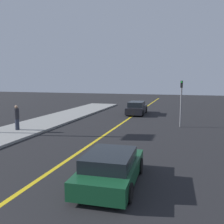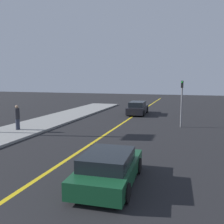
{
  "view_description": "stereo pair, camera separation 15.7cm",
  "coord_description": "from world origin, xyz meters",
  "px_view_note": "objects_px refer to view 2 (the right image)",
  "views": [
    {
      "loc": [
        5.39,
        -1.92,
        3.88
      ],
      "look_at": [
        0.56,
        14.04,
        1.64
      ],
      "focal_mm": 40.0,
      "sensor_mm": 36.0,
      "label": 1
    },
    {
      "loc": [
        5.54,
        -1.88,
        3.88
      ],
      "look_at": [
        0.56,
        14.04,
        1.64
      ],
      "focal_mm": 40.0,
      "sensor_mm": 36.0,
      "label": 2
    }
  ],
  "objects_px": {
    "car_near_right_lane": "(109,168)",
    "car_ahead_center": "(138,108)",
    "pedestrian_by_sign": "(17,117)",
    "traffic_light": "(182,99)"
  },
  "relations": [
    {
      "from": "car_near_right_lane",
      "to": "car_ahead_center",
      "type": "relative_size",
      "value": 0.88
    },
    {
      "from": "pedestrian_by_sign",
      "to": "traffic_light",
      "type": "height_order",
      "value": "traffic_light"
    },
    {
      "from": "car_near_right_lane",
      "to": "traffic_light",
      "type": "bearing_deg",
      "value": 77.1
    },
    {
      "from": "car_ahead_center",
      "to": "traffic_light",
      "type": "bearing_deg",
      "value": -54.62
    },
    {
      "from": "car_near_right_lane",
      "to": "pedestrian_by_sign",
      "type": "bearing_deg",
      "value": 141.11
    },
    {
      "from": "car_near_right_lane",
      "to": "car_ahead_center",
      "type": "xyz_separation_m",
      "value": [
        -2.66,
        18.3,
        0.07
      ]
    },
    {
      "from": "pedestrian_by_sign",
      "to": "car_ahead_center",
      "type": "bearing_deg",
      "value": 60.35
    },
    {
      "from": "traffic_light",
      "to": "car_near_right_lane",
      "type": "bearing_deg",
      "value": -100.07
    },
    {
      "from": "car_ahead_center",
      "to": "traffic_light",
      "type": "distance_m",
      "value": 8.04
    },
    {
      "from": "car_ahead_center",
      "to": "traffic_light",
      "type": "relative_size",
      "value": 1.28
    }
  ]
}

